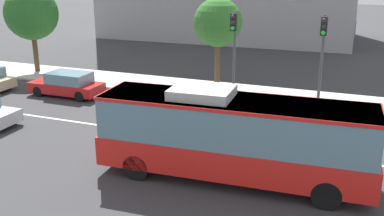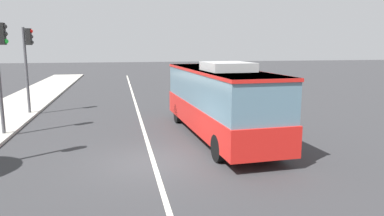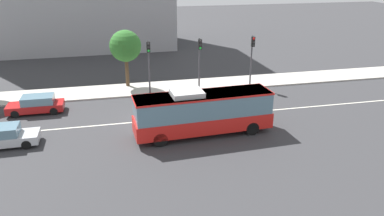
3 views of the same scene
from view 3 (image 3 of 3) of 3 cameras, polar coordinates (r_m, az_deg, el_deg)
The scene contains 10 objects.
ground_plane at distance 30.08m, azimuth -5.46°, elevation -1.90°, with size 160.00×160.00×0.00m, color #333335.
sidewalk_kerb at distance 37.49m, azimuth -7.10°, elevation 2.92°, with size 80.00×3.92×0.14m, color #B2ADA3.
lane_centre_line at distance 30.07m, azimuth -5.46°, elevation -1.89°, with size 76.00×0.16×0.01m, color silver.
transit_bus at distance 26.95m, azimuth 1.65°, elevation -0.47°, with size 10.11×3.01×3.46m.
sedan_silver at distance 28.66m, azimuth -26.85°, elevation -3.89°, with size 4.52×1.87×1.46m.
sedan_red at distance 33.82m, azimuth -22.57°, elevation 0.50°, with size 4.50×1.83×1.46m.
traffic_light_near_corner at distance 34.86m, azimuth -6.60°, elevation 7.51°, with size 0.33×0.62×5.20m.
traffic_light_mid_block at distance 37.38m, azimuth 9.12°, elevation 8.33°, with size 0.34×0.62×5.20m.
traffic_light_far_corner at distance 35.72m, azimuth 1.17°, elevation 7.98°, with size 0.33×0.62×5.20m.
street_tree_kerbside_centre at distance 37.47m, azimuth -10.09°, elevation 9.23°, with size 3.08×3.08×5.73m.
Camera 3 is at (-3.31, -27.45, 11.84)m, focal length 35.08 mm.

